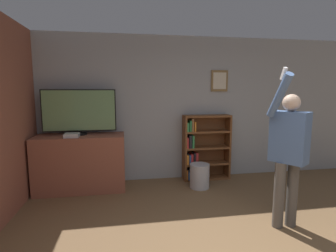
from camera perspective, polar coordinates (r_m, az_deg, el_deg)
wall_back at (r=5.03m, az=2.80°, el=3.79°), size 7.18×0.09×2.70m
tv_ledge at (r=4.76m, az=-18.40°, el=-7.60°), size 1.47×0.61×0.95m
television at (r=4.68m, az=-18.73°, el=3.04°), size 1.21×0.22×0.77m
game_console at (r=4.52m, az=-20.20°, el=-1.91°), size 0.23×0.22×0.06m
bookshelf at (r=5.06m, az=7.50°, el=-4.68°), size 0.89×0.28×1.24m
person at (r=3.51m, az=24.81°, el=-4.48°), size 0.56×0.55×1.96m
waste_bin at (r=4.71m, az=6.89°, el=-10.72°), size 0.34×0.34×0.42m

